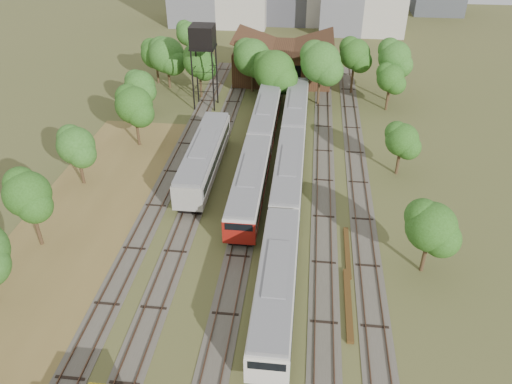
# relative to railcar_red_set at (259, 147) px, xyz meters

# --- Properties ---
(ground) EXTENTS (240.00, 240.00, 0.00)m
(ground) POSITION_rel_railcar_red_set_xyz_m (2.00, -28.47, -2.07)
(ground) COLOR #475123
(ground) RESTS_ON ground
(dry_grass_patch) EXTENTS (14.00, 60.00, 0.04)m
(dry_grass_patch) POSITION_rel_railcar_red_set_xyz_m (-16.00, -20.47, -2.05)
(dry_grass_patch) COLOR brown
(dry_grass_patch) RESTS_ON ground
(tracks) EXTENTS (24.60, 80.00, 0.19)m
(tracks) POSITION_rel_railcar_red_set_xyz_m (1.33, -3.47, -2.02)
(tracks) COLOR #4C473D
(tracks) RESTS_ON ground
(railcar_red_set) EXTENTS (3.16, 34.58, 3.91)m
(railcar_red_set) POSITION_rel_railcar_red_set_xyz_m (0.00, 0.00, 0.00)
(railcar_red_set) COLOR black
(railcar_red_set) RESTS_ON ground
(railcar_green_set) EXTENTS (3.13, 52.08, 3.87)m
(railcar_green_set) POSITION_rel_railcar_red_set_xyz_m (4.00, -6.14, -0.02)
(railcar_green_set) COLOR black
(railcar_green_set) RESTS_ON ground
(railcar_rear) EXTENTS (3.14, 16.08, 3.89)m
(railcar_rear) POSITION_rel_railcar_red_set_xyz_m (0.00, 27.25, -0.01)
(railcar_rear) COLOR black
(railcar_rear) RESTS_ON ground
(old_grey_coach) EXTENTS (3.29, 18.00, 4.07)m
(old_grey_coach) POSITION_rel_railcar_red_set_xyz_m (-6.00, -3.57, 0.16)
(old_grey_coach) COLOR black
(old_grey_coach) RESTS_ON ground
(water_tower) EXTENTS (3.52, 3.52, 12.15)m
(water_tower) POSITION_rel_railcar_red_set_xyz_m (-9.79, 16.34, 8.18)
(water_tower) COLOR black
(water_tower) RESTS_ON ground
(rail_pile_near) EXTENTS (0.55, 8.27, 0.28)m
(rail_pile_near) POSITION_rel_railcar_red_set_xyz_m (10.00, -23.09, -1.93)
(rail_pile_near) COLOR #533717
(rail_pile_near) RESTS_ON ground
(rail_pile_far) EXTENTS (0.46, 7.41, 0.24)m
(rail_pile_far) POSITION_rel_railcar_red_set_xyz_m (10.20, -16.33, -1.94)
(rail_pile_far) COLOR #533717
(rail_pile_far) RESTS_ON ground
(maintenance_shed) EXTENTS (16.45, 11.55, 7.58)m
(maintenance_shed) POSITION_rel_railcar_red_set_xyz_m (1.00, 29.50, 0.85)
(maintenance_shed) COLOR #3D2316
(maintenance_shed) RESTS_ON ground
(tree_band_left) EXTENTS (8.48, 77.87, 8.34)m
(tree_band_left) POSITION_rel_railcar_red_set_xyz_m (-18.40, -5.79, 3.21)
(tree_band_left) COLOR #382616
(tree_band_left) RESTS_ON ground
(tree_band_far) EXTENTS (40.63, 11.05, 9.54)m
(tree_band_far) POSITION_rel_railcar_red_set_xyz_m (-0.21, 21.11, 3.76)
(tree_band_far) COLOR #382616
(tree_band_far) RESTS_ON ground
(tree_band_right) EXTENTS (4.77, 40.28, 7.08)m
(tree_band_right) POSITION_rel_railcar_red_set_xyz_m (16.88, -2.14, 2.71)
(tree_band_right) COLOR #382616
(tree_band_right) RESTS_ON ground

